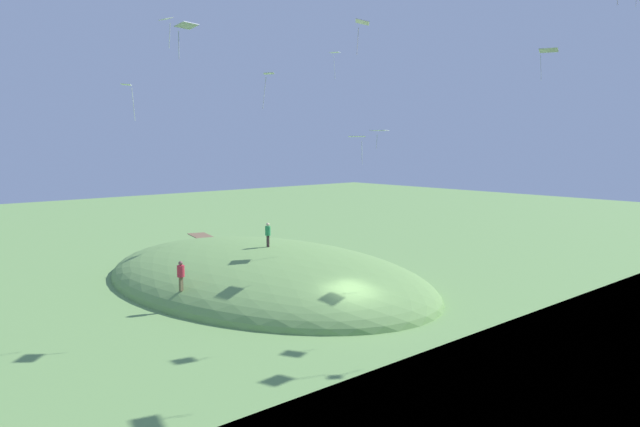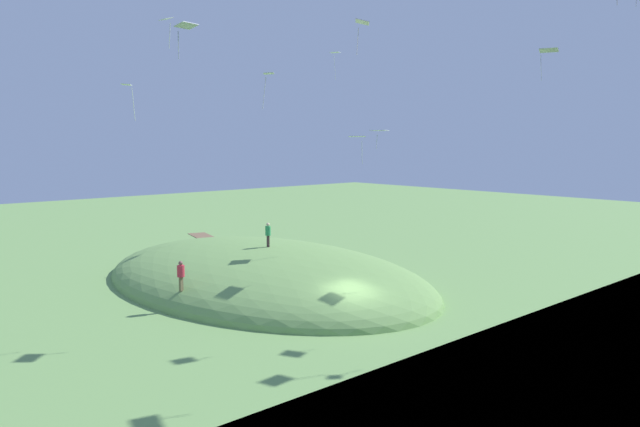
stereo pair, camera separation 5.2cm
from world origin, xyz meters
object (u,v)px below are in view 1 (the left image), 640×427
person_on_hilltop (181,272)px  kite_6 (362,23)px  person_walking_path (268,232)px  kite_1 (166,21)px  kite_8 (335,55)px  kite_3 (357,138)px  kite_5 (379,131)px  kite_2 (127,88)px  kite_0 (186,27)px  kite_10 (548,52)px  kite_7 (268,76)px

person_on_hilltop → kite_6: (-7.21, -7.14, 13.59)m
person_walking_path → person_on_hilltop: 8.17m
kite_1 → kite_8: bearing=-74.2°
kite_1 → kite_3: bearing=-104.5°
kite_5 → kite_6: kite_6 is taller
kite_2 → person_walking_path: bearing=-98.0°
kite_0 → kite_2: 12.24m
person_walking_path → kite_0: (-10.56, 11.83, 10.54)m
kite_1 → kite_10: (-12.66, -18.39, -1.24)m
kite_0 → kite_7: (3.59, -6.74, -1.15)m
kite_6 → person_on_hilltop: bearing=44.7°
person_walking_path → kite_0: bearing=-42.5°
kite_1 → kite_0: bearing=156.3°
person_on_hilltop → kite_3: size_ratio=0.94×
kite_6 → person_walking_path: bearing=-3.9°
kite_5 → kite_6: bearing=116.6°
person_walking_path → kite_3: (-4.32, -4.16, 6.31)m
kite_3 → kite_10: 12.65m
kite_0 → kite_7: kite_0 is taller
kite_2 → person_on_hilltop: bearing=-160.1°
kite_6 → kite_10: kite_6 is taller
person_on_hilltop → kite_5: kite_5 is taller
person_on_hilltop → kite_6: size_ratio=0.96×
kite_5 → kite_10: size_ratio=0.62×
kite_1 → kite_10: kite_1 is taller
kite_10 → kite_5: bearing=52.9°
kite_2 → kite_10: kite_10 is taller
kite_7 → kite_8: (10.64, -14.70, 3.57)m
kite_8 → kite_5: bearing=148.2°
person_on_hilltop → kite_2: size_ratio=0.83×
person_on_hilltop → kite_10: 25.30m
kite_0 → kite_8: size_ratio=0.65×
kite_5 → kite_7: bearing=84.0°
person_on_hilltop → kite_8: 23.23m
kite_5 → kite_8: size_ratio=0.55×
person_on_hilltop → kite_3: bearing=-29.8°
kite_0 → person_on_hilltop: bearing=-25.8°
kite_6 → kite_7: kite_6 is taller
kite_2 → kite_3: size_ratio=1.13×
kite_2 → kite_6: size_ratio=1.16×
person_walking_path → kite_7: kite_7 is taller
kite_7 → kite_10: kite_10 is taller
kite_8 → kite_3: bearing=145.7°
kite_3 → person_on_hilltop: bearing=79.6°
kite_1 → kite_2: 4.51m
kite_2 → kite_8: bearing=-82.7°
person_walking_path → kite_2: kite_2 is taller
kite_10 → kite_6: bearing=68.0°
kite_7 → person_walking_path: bearing=-36.1°
person_walking_path → kite_3: bearing=49.7°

